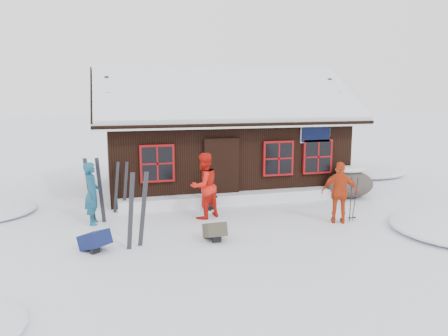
{
  "coord_description": "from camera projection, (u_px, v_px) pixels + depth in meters",
  "views": [
    {
      "loc": [
        -2.59,
        -10.54,
        3.43
      ],
      "look_at": [
        0.7,
        1.41,
        1.3
      ],
      "focal_mm": 35.0,
      "sensor_mm": 36.0,
      "label": 1
    }
  ],
  "objects": [
    {
      "name": "boulder",
      "position": [
        350.0,
        183.0,
        14.47
      ],
      "size": [
        1.62,
        1.22,
        0.95
      ],
      "color": "#4E453E",
      "rests_on": "ground"
    },
    {
      "name": "snow_drift",
      "position": [
        241.0,
        198.0,
        13.78
      ],
      "size": [
        7.6,
        0.6,
        0.35
      ],
      "primitive_type": "cube",
      "color": "white",
      "rests_on": "ground"
    },
    {
      "name": "ground",
      "position": [
        212.0,
        228.0,
        11.28
      ],
      "size": [
        120.0,
        120.0,
        0.0
      ],
      "primitive_type": "plane",
      "color": "white",
      "rests_on": "ground"
    },
    {
      "name": "backpack_blue",
      "position": [
        95.0,
        243.0,
        9.6
      ],
      "size": [
        0.75,
        0.76,
        0.33
      ],
      "primitive_type": "cube",
      "rotation": [
        0.0,
        0.0,
        0.71
      ],
      "color": "#111A49",
      "rests_on": "ground"
    },
    {
      "name": "skier_orange_right",
      "position": [
        340.0,
        193.0,
        11.57
      ],
      "size": [
        1.05,
        0.79,
        1.65
      ],
      "primitive_type": "imported",
      "rotation": [
        0.0,
        0.0,
        2.68
      ],
      "color": "#C33A14",
      "rests_on": "ground"
    },
    {
      "name": "skier_teal",
      "position": [
        92.0,
        193.0,
        11.48
      ],
      "size": [
        0.4,
        0.61,
        1.66
      ],
      "primitive_type": "imported",
      "rotation": [
        0.0,
        0.0,
        1.56
      ],
      "color": "navy",
      "rests_on": "ground"
    },
    {
      "name": "ski_poles",
      "position": [
        353.0,
        200.0,
        11.81
      ],
      "size": [
        0.22,
        0.11,
        1.24
      ],
      "color": "black",
      "rests_on": "ground"
    },
    {
      "name": "mountain_hut",
      "position": [
        219.0,
        144.0,
        16.14
      ],
      "size": [
        8.9,
        6.09,
        4.42
      ],
      "color": "black",
      "rests_on": "ground"
    },
    {
      "name": "ski_pair_left",
      "position": [
        137.0,
        211.0,
        9.73
      ],
      "size": [
        0.56,
        0.22,
        1.77
      ],
      "rotation": [
        0.0,
        0.0,
        0.28
      ],
      "color": "black",
      "rests_on": "ground"
    },
    {
      "name": "snow_mounds",
      "position": [
        250.0,
        206.0,
        13.48
      ],
      "size": [
        20.6,
        13.2,
        0.48
      ],
      "color": "white",
      "rests_on": "ground"
    },
    {
      "name": "ski_pair_mid",
      "position": [
        95.0,
        191.0,
        11.67
      ],
      "size": [
        0.53,
        0.22,
        1.79
      ],
      "rotation": [
        0.0,
        0.0,
        -0.31
      ],
      "color": "black",
      "rests_on": "ground"
    },
    {
      "name": "backpack_olive",
      "position": [
        215.0,
        233.0,
        10.3
      ],
      "size": [
        0.47,
        0.61,
        0.33
      ],
      "primitive_type": "cube",
      "rotation": [
        0.0,
        0.0,
        0.01
      ],
      "color": "#403D2E",
      "rests_on": "ground"
    },
    {
      "name": "skier_orange_left",
      "position": [
        204.0,
        186.0,
        12.01
      ],
      "size": [
        1.11,
        1.03,
        1.83
      ],
      "primitive_type": "imported",
      "rotation": [
        0.0,
        0.0,
        3.64
      ],
      "color": "red",
      "rests_on": "ground"
    },
    {
      "name": "ski_pair_right",
      "position": [
        121.0,
        188.0,
        12.67
      ],
      "size": [
        0.49,
        0.13,
        1.53
      ],
      "rotation": [
        0.0,
        0.0,
        -0.09
      ],
      "color": "black",
      "rests_on": "ground"
    },
    {
      "name": "skier_crouched",
      "position": [
        210.0,
        193.0,
        12.95
      ],
      "size": [
        0.59,
        0.54,
        1.02
      ],
      "primitive_type": "imported",
      "rotation": [
        0.0,
        0.0,
        0.55
      ],
      "color": "black",
      "rests_on": "ground"
    }
  ]
}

